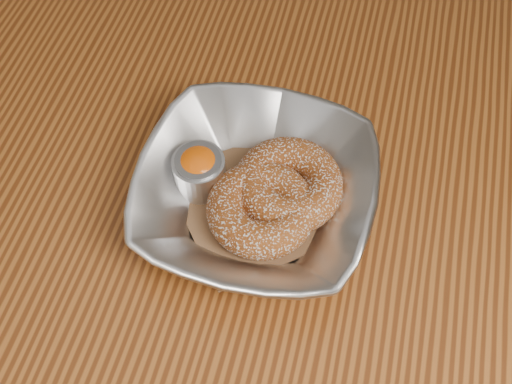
% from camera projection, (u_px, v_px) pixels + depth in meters
% --- Properties ---
extents(ground_plane, '(4.00, 4.00, 0.00)m').
position_uv_depth(ground_plane, '(236.00, 366.00, 1.27)').
color(ground_plane, '#565659').
rests_on(ground_plane, ground).
extents(table, '(1.20, 0.80, 0.75)m').
position_uv_depth(table, '(220.00, 215.00, 0.72)').
color(table, brown).
rests_on(table, ground_plane).
extents(serving_bowl, '(0.23, 0.23, 0.06)m').
position_uv_depth(serving_bowl, '(256.00, 193.00, 0.59)').
color(serving_bowl, silver).
rests_on(serving_bowl, table).
extents(parchment, '(0.20, 0.20, 0.00)m').
position_uv_depth(parchment, '(256.00, 203.00, 0.60)').
color(parchment, brown).
rests_on(parchment, table).
extents(donut_back, '(0.13, 0.13, 0.04)m').
position_uv_depth(donut_back, '(288.00, 184.00, 0.59)').
color(donut_back, brown).
rests_on(donut_back, parchment).
extents(donut_front, '(0.11, 0.11, 0.04)m').
position_uv_depth(donut_front, '(261.00, 209.00, 0.58)').
color(donut_front, brown).
rests_on(donut_front, parchment).
extents(ramekin, '(0.05, 0.05, 0.05)m').
position_uv_depth(ramekin, '(199.00, 170.00, 0.60)').
color(ramekin, silver).
rests_on(ramekin, table).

